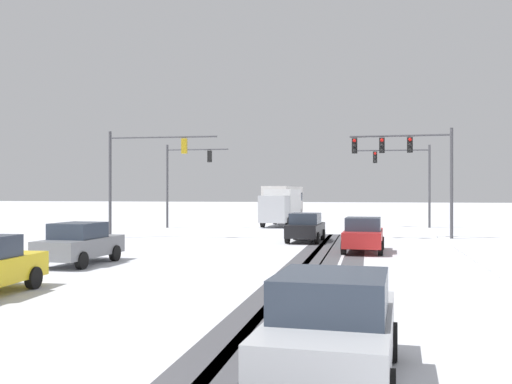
{
  "coord_description": "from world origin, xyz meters",
  "views": [
    {
      "loc": [
        5.38,
        -5.99,
        2.8
      ],
      "look_at": [
        0.0,
        21.07,
        2.8
      ],
      "focal_mm": 39.72,
      "sensor_mm": 36.0,
      "label": 1
    }
  ],
  "objects": [
    {
      "name": "traffic_signal_near_right",
      "position": [
        7.75,
        28.14,
        4.79
      ],
      "size": [
        5.89,
        0.45,
        6.5
      ],
      "color": "#47474C",
      "rests_on": "ground"
    },
    {
      "name": "car_red_second",
      "position": [
        5.15,
        20.75,
        0.82
      ],
      "size": [
        1.97,
        4.17,
        1.62
      ],
      "color": "red",
      "rests_on": "ground"
    },
    {
      "name": "traffic_signal_far_right",
      "position": [
        8.43,
        40.02,
        4.43
      ],
      "size": [
        6.06,
        0.54,
        6.5
      ],
      "color": "#47474C",
      "rests_on": "ground"
    },
    {
      "name": "traffic_signal_far_left",
      "position": [
        -8.77,
        36.15,
        4.36
      ],
      "size": [
        4.98,
        0.43,
        6.5
      ],
      "color": "#47474C",
      "rests_on": "ground"
    },
    {
      "name": "car_grey_third",
      "position": [
        -5.56,
        14.11,
        0.82
      ],
      "size": [
        1.96,
        4.16,
        1.62
      ],
      "color": "slate",
      "rests_on": "ground"
    },
    {
      "name": "traffic_signal_near_left",
      "position": [
        -8.19,
        26.2,
        4.47
      ],
      "size": [
        6.76,
        0.56,
        6.5
      ],
      "color": "#47474C",
      "rests_on": "ground"
    },
    {
      "name": "car_silver_fifth",
      "position": [
        4.86,
        2.38,
        0.82
      ],
      "size": [
        2.01,
        4.19,
        1.62
      ],
      "color": "#B7BABF",
      "rests_on": "ground"
    },
    {
      "name": "wheel_track_oncoming",
      "position": [
        2.68,
        15.05,
        0.0
      ],
      "size": [
        0.85,
        33.12,
        0.01
      ],
      "primitive_type": "cube",
      "color": "#4C4C51",
      "rests_on": "ground"
    },
    {
      "name": "bus_oncoming",
      "position": [
        -3.45,
        53.6,
        1.99
      ],
      "size": [
        2.95,
        11.08,
        3.38
      ],
      "color": "silver",
      "rests_on": "ground"
    },
    {
      "name": "wheel_track_left_lane",
      "position": [
        3.21,
        15.05,
        0.0
      ],
      "size": [
        0.74,
        33.12,
        0.01
      ],
      "primitive_type": "cube",
      "color": "#4C4C51",
      "rests_on": "ground"
    },
    {
      "name": "wheel_track_right_lane",
      "position": [
        4.77,
        15.05,
        0.0
      ],
      "size": [
        0.86,
        33.12,
        0.01
      ],
      "primitive_type": "cube",
      "color": "#4C4C51",
      "rests_on": "ground"
    },
    {
      "name": "wheel_track_center",
      "position": [
        3.86,
        15.05,
        0.0
      ],
      "size": [
        0.7,
        33.12,
        0.01
      ],
      "primitive_type": "cube",
      "color": "#4C4C51",
      "rests_on": "ground"
    },
    {
      "name": "box_truck_delivery",
      "position": [
        -1.73,
        40.43,
        1.63
      ],
      "size": [
        2.54,
        7.49,
        3.02
      ],
      "color": "#B7BABF",
      "rests_on": "ground"
    },
    {
      "name": "car_black_lead",
      "position": [
        1.92,
        25.69,
        0.82
      ],
      "size": [
        1.98,
        4.17,
        1.62
      ],
      "color": "black",
      "rests_on": "ground"
    }
  ]
}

